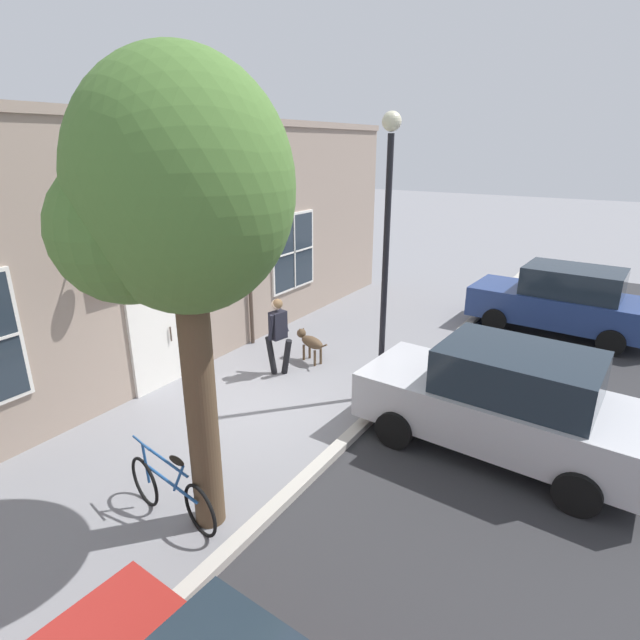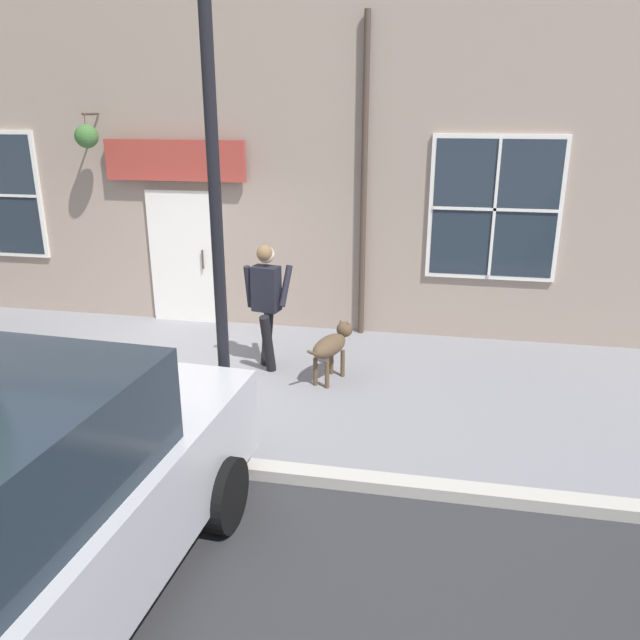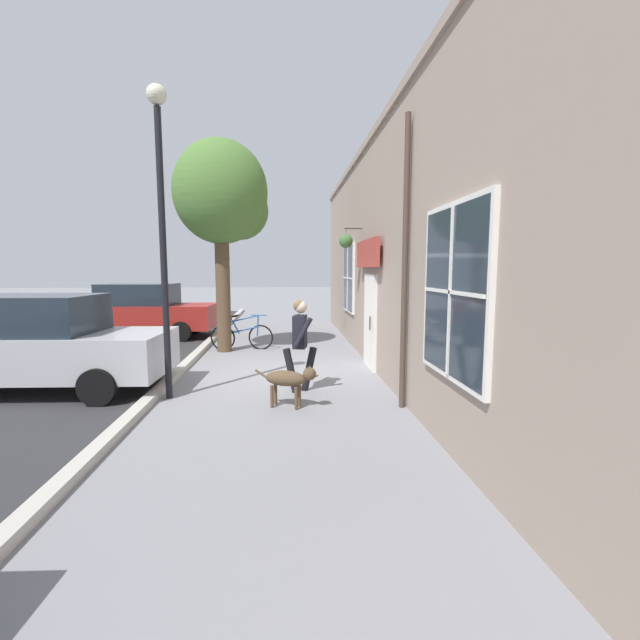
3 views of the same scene
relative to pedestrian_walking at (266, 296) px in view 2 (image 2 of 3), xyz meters
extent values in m
plane|color=gray|center=(0.53, -1.39, -1.00)|extent=(90.00, 90.00, 0.00)
cube|color=#B2ADA3|center=(2.53, -1.39, -0.94)|extent=(0.20, 28.00, 0.12)
cube|color=gray|center=(-1.82, -1.39, 1.52)|extent=(0.30, 18.00, 5.03)
cube|color=white|center=(-1.65, -1.82, 0.05)|extent=(0.10, 1.10, 2.10)
cube|color=#232D38|center=(-1.62, -1.82, 0.00)|extent=(0.03, 0.90, 1.90)
cylinder|color=#47382D|center=(-1.56, -1.47, 0.05)|extent=(0.03, 0.03, 0.30)
cube|color=#AD3D33|center=(-1.55, -1.82, 1.55)|extent=(0.08, 2.20, 0.60)
cylinder|color=#47382D|center=(-1.59, 1.04, 1.27)|extent=(0.09, 0.09, 4.53)
cylinder|color=#47382D|center=(-1.43, -3.03, 2.21)|extent=(0.44, 0.04, 0.04)
cylinder|color=#47382D|center=(-1.25, -3.03, 2.03)|extent=(0.01, 0.01, 0.34)
cone|color=#2D2823|center=(-1.25, -3.03, 1.81)|extent=(0.32, 0.32, 0.18)
sphere|color=#3D6B33|center=(-1.25, -3.03, 1.90)|extent=(0.34, 0.34, 0.34)
cube|color=white|center=(-1.65, 2.88, 0.95)|extent=(0.08, 1.82, 2.02)
cube|color=#232D38|center=(-1.62, 2.88, 0.95)|extent=(0.03, 1.70, 1.90)
cube|color=white|center=(-1.60, 2.88, 0.95)|extent=(0.04, 0.04, 1.90)
cube|color=white|center=(-1.60, 2.88, 0.95)|extent=(0.04, 1.70, 0.04)
cylinder|color=black|center=(-0.16, -0.05, -0.60)|extent=(0.31, 0.18, 0.81)
cylinder|color=black|center=(0.17, 0.05, -0.60)|extent=(0.31, 0.18, 0.81)
cube|color=black|center=(0.00, 0.00, 0.10)|extent=(0.28, 0.38, 0.59)
sphere|color=beige|center=(-0.02, 0.00, 0.54)|extent=(0.22, 0.22, 0.22)
sphere|color=brown|center=(0.01, 0.00, 0.56)|extent=(0.21, 0.21, 0.21)
cylinder|color=black|center=(0.00, -0.23, 0.11)|extent=(0.17, 0.11, 0.57)
cylinder|color=black|center=(-0.05, 0.24, 0.13)|extent=(0.34, 0.15, 0.52)
ellipsoid|color=brown|center=(0.27, 0.88, -0.53)|extent=(0.73, 0.49, 0.25)
cylinder|color=brown|center=(0.05, 0.86, -0.82)|extent=(0.06, 0.06, 0.36)
cylinder|color=brown|center=(0.10, 1.02, -0.82)|extent=(0.06, 0.06, 0.36)
cylinder|color=brown|center=(0.43, 0.73, -0.82)|extent=(0.06, 0.06, 0.36)
cylinder|color=brown|center=(0.49, 0.89, -0.82)|extent=(0.06, 0.06, 0.36)
sphere|color=brown|center=(-0.11, 1.01, -0.43)|extent=(0.21, 0.21, 0.21)
cone|color=brown|center=(-0.21, 1.04, -0.45)|extent=(0.12, 0.12, 0.09)
cone|color=brown|center=(-0.12, 0.96, -0.33)|extent=(0.06, 0.06, 0.07)
cone|color=brown|center=(-0.08, 1.05, -0.33)|extent=(0.06, 0.06, 0.07)
cylinder|color=brown|center=(0.66, 0.74, -0.48)|extent=(0.21, 0.10, 0.14)
cube|color=#B7B7BC|center=(4.59, -0.39, -0.31)|extent=(4.39, 1.98, 0.76)
cylinder|color=black|center=(3.22, -1.20, -0.69)|extent=(0.63, 0.21, 0.62)
cylinder|color=black|center=(3.31, 0.56, -0.69)|extent=(0.63, 0.21, 0.62)
cylinder|color=black|center=(2.27, 0.22, 1.40)|extent=(0.11, 0.11, 4.79)
camera|label=1|loc=(5.95, -7.68, 3.61)|focal=28.00mm
camera|label=2|loc=(7.43, 2.15, 2.31)|focal=35.00mm
camera|label=3|loc=(0.27, 7.58, 1.20)|focal=24.00mm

